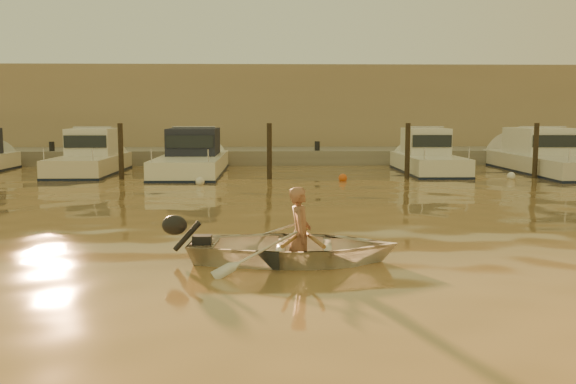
{
  "coord_description": "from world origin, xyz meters",
  "views": [
    {
      "loc": [
        -0.24,
        -9.24,
        2.38
      ],
      "look_at": [
        0.16,
        3.86,
        0.75
      ],
      "focal_mm": 40.0,
      "sensor_mm": 36.0,
      "label": 1
    }
  ],
  "objects_px": {
    "moored_boat_4": "(428,157)",
    "waterfront_building": "(272,112)",
    "person": "(300,234)",
    "moored_boat_5": "(550,157)",
    "moored_boat_2": "(192,157)",
    "moored_boat_1": "(89,158)",
    "dinghy": "(294,247)"
  },
  "relations": [
    {
      "from": "moored_boat_4",
      "to": "waterfront_building",
      "type": "bearing_deg",
      "value": 119.1
    },
    {
      "from": "moored_boat_4",
      "to": "waterfront_building",
      "type": "relative_size",
      "value": 0.14
    },
    {
      "from": "moored_boat_5",
      "to": "waterfront_building",
      "type": "height_order",
      "value": "waterfront_building"
    },
    {
      "from": "dinghy",
      "to": "moored_boat_1",
      "type": "distance_m",
      "value": 16.85
    },
    {
      "from": "moored_boat_2",
      "to": "waterfront_building",
      "type": "relative_size",
      "value": 0.17
    },
    {
      "from": "person",
      "to": "moored_boat_1",
      "type": "xyz_separation_m",
      "value": [
        -7.49,
        15.15,
        0.17
      ]
    },
    {
      "from": "dinghy",
      "to": "moored_boat_2",
      "type": "xyz_separation_m",
      "value": [
        -3.4,
        15.14,
        0.4
      ]
    },
    {
      "from": "moored_boat_1",
      "to": "moored_boat_5",
      "type": "height_order",
      "value": "same"
    },
    {
      "from": "moored_boat_4",
      "to": "dinghy",
      "type": "bearing_deg",
      "value": -111.48
    },
    {
      "from": "moored_boat_4",
      "to": "moored_boat_5",
      "type": "xyz_separation_m",
      "value": [
        4.9,
        0.0,
        0.0
      ]
    },
    {
      "from": "moored_boat_1",
      "to": "moored_boat_5",
      "type": "xyz_separation_m",
      "value": [
        18.25,
        0.0,
        0.0
      ]
    },
    {
      "from": "moored_boat_2",
      "to": "moored_boat_5",
      "type": "distance_m",
      "value": 14.26
    },
    {
      "from": "moored_boat_1",
      "to": "moored_boat_2",
      "type": "relative_size",
      "value": 0.79
    },
    {
      "from": "moored_boat_4",
      "to": "moored_boat_5",
      "type": "bearing_deg",
      "value": 0.0
    },
    {
      "from": "person",
      "to": "waterfront_building",
      "type": "bearing_deg",
      "value": 4.74
    },
    {
      "from": "moored_boat_4",
      "to": "waterfront_building",
      "type": "height_order",
      "value": "waterfront_building"
    },
    {
      "from": "moored_boat_1",
      "to": "moored_boat_4",
      "type": "relative_size",
      "value": 1.01
    },
    {
      "from": "moored_boat_1",
      "to": "moored_boat_4",
      "type": "height_order",
      "value": "same"
    },
    {
      "from": "dinghy",
      "to": "moored_boat_5",
      "type": "xyz_separation_m",
      "value": [
        10.86,
        15.14,
        0.4
      ]
    },
    {
      "from": "person",
      "to": "moored_boat_4",
      "type": "xyz_separation_m",
      "value": [
        5.86,
        15.15,
        0.17
      ]
    },
    {
      "from": "moored_boat_2",
      "to": "moored_boat_5",
      "type": "bearing_deg",
      "value": 0.0
    },
    {
      "from": "person",
      "to": "waterfront_building",
      "type": "height_order",
      "value": "waterfront_building"
    },
    {
      "from": "moored_boat_4",
      "to": "moored_boat_1",
      "type": "bearing_deg",
      "value": 180.0
    },
    {
      "from": "dinghy",
      "to": "moored_boat_1",
      "type": "bearing_deg",
      "value": 30.18
    },
    {
      "from": "moored_boat_2",
      "to": "moored_boat_5",
      "type": "height_order",
      "value": "same"
    },
    {
      "from": "dinghy",
      "to": "moored_boat_5",
      "type": "bearing_deg",
      "value": -31.47
    },
    {
      "from": "moored_boat_1",
      "to": "moored_boat_4",
      "type": "xyz_separation_m",
      "value": [
        13.35,
        0.0,
        0.0
      ]
    },
    {
      "from": "moored_boat_1",
      "to": "dinghy",
      "type": "bearing_deg",
      "value": -63.99
    },
    {
      "from": "person",
      "to": "moored_boat_5",
      "type": "relative_size",
      "value": 0.17
    },
    {
      "from": "moored_boat_1",
      "to": "moored_boat_2",
      "type": "height_order",
      "value": "same"
    },
    {
      "from": "dinghy",
      "to": "moored_boat_1",
      "type": "height_order",
      "value": "moored_boat_1"
    },
    {
      "from": "moored_boat_2",
      "to": "moored_boat_4",
      "type": "bearing_deg",
      "value": 0.0
    }
  ]
}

